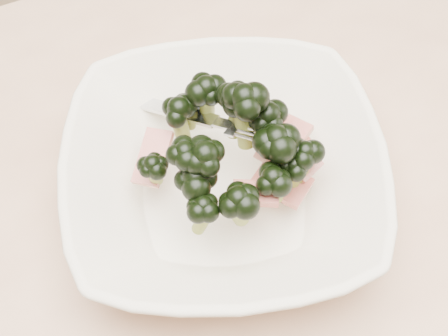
% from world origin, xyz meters
% --- Properties ---
extents(dining_table, '(1.20, 0.80, 0.75)m').
position_xyz_m(dining_table, '(0.00, 0.00, 0.65)').
color(dining_table, tan).
rests_on(dining_table, ground).
extents(broccoli_dish, '(0.38, 0.38, 0.13)m').
position_xyz_m(broccoli_dish, '(0.04, 0.04, 0.79)').
color(broccoli_dish, beige).
rests_on(broccoli_dish, dining_table).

